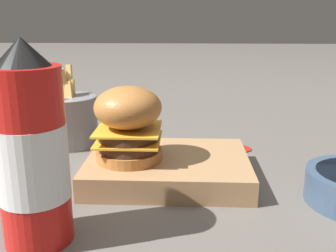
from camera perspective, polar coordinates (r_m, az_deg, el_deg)
The scene contains 6 objects.
ground_plane at distance 0.57m, azimuth 3.07°, elevation -10.57°, with size 6.00×6.00×0.00m, color #5B5651.
serving_board at distance 0.63m, azimuth -0.00°, elevation -6.02°, with size 0.25×0.19×0.04m.
burger at distance 0.59m, azimuth -5.78°, elevation 0.42°, with size 0.10×0.10×0.11m.
ketchup_bottle at distance 0.45m, azimuth -19.18°, elevation -3.82°, with size 0.08×0.08×0.23m.
fries_basket at distance 0.80m, azimuth -14.16°, elevation 0.95°, with size 0.11×0.11×0.16m.
ketchup_puddle at distance 0.77m, azimuth 10.47°, elevation -3.21°, with size 0.04×0.04×0.00m.
Camera 1 is at (-0.01, -0.51, 0.25)m, focal length 42.00 mm.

